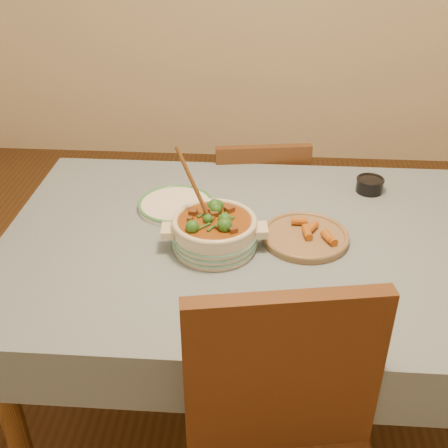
{
  "coord_description": "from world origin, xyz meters",
  "views": [
    {
      "loc": [
        -0.03,
        -1.49,
        1.73
      ],
      "look_at": [
        -0.13,
        -0.06,
        0.84
      ],
      "focal_mm": 45.0,
      "sensor_mm": 36.0,
      "label": 1
    }
  ],
  "objects_px": {
    "white_plate": "(176,205)",
    "chair_far": "(258,211)",
    "condiment_bowl": "(370,184)",
    "dining_table": "(265,262)",
    "stew_casserole": "(214,230)",
    "fried_plate": "(305,235)"
  },
  "relations": [
    {
      "from": "stew_casserole",
      "to": "condiment_bowl",
      "type": "relative_size",
      "value": 2.89
    },
    {
      "from": "fried_plate",
      "to": "chair_far",
      "type": "height_order",
      "value": "chair_far"
    },
    {
      "from": "white_plate",
      "to": "chair_far",
      "type": "distance_m",
      "value": 0.64
    },
    {
      "from": "dining_table",
      "to": "chair_far",
      "type": "bearing_deg",
      "value": 92.43
    },
    {
      "from": "condiment_bowl",
      "to": "fried_plate",
      "type": "height_order",
      "value": "condiment_bowl"
    },
    {
      "from": "dining_table",
      "to": "chair_far",
      "type": "xyz_separation_m",
      "value": [
        -0.03,
        0.66,
        -0.2
      ]
    },
    {
      "from": "dining_table",
      "to": "stew_casserole",
      "type": "bearing_deg",
      "value": -158.4
    },
    {
      "from": "chair_far",
      "to": "dining_table",
      "type": "bearing_deg",
      "value": 83.92
    },
    {
      "from": "fried_plate",
      "to": "chair_far",
      "type": "xyz_separation_m",
      "value": [
        -0.15,
        0.66,
        -0.31
      ]
    },
    {
      "from": "condiment_bowl",
      "to": "chair_far",
      "type": "bearing_deg",
      "value": 141.2
    },
    {
      "from": "dining_table",
      "to": "chair_far",
      "type": "relative_size",
      "value": 2.04
    },
    {
      "from": "white_plate",
      "to": "fried_plate",
      "type": "distance_m",
      "value": 0.47
    },
    {
      "from": "dining_table",
      "to": "white_plate",
      "type": "xyz_separation_m",
      "value": [
        -0.31,
        0.17,
        0.1
      ]
    },
    {
      "from": "dining_table",
      "to": "fried_plate",
      "type": "bearing_deg",
      "value": 0.37
    },
    {
      "from": "white_plate",
      "to": "fried_plate",
      "type": "bearing_deg",
      "value": -21.7
    },
    {
      "from": "white_plate",
      "to": "chair_far",
      "type": "bearing_deg",
      "value": 59.82
    },
    {
      "from": "fried_plate",
      "to": "stew_casserole",
      "type": "bearing_deg",
      "value": -167.3
    },
    {
      "from": "stew_casserole",
      "to": "white_plate",
      "type": "distance_m",
      "value": 0.29
    },
    {
      "from": "stew_casserole",
      "to": "condiment_bowl",
      "type": "distance_m",
      "value": 0.67
    },
    {
      "from": "chair_far",
      "to": "fried_plate",
      "type": "bearing_deg",
      "value": 94.33
    },
    {
      "from": "stew_casserole",
      "to": "white_plate",
      "type": "bearing_deg",
      "value": 123.21
    },
    {
      "from": "dining_table",
      "to": "condiment_bowl",
      "type": "bearing_deg",
      "value": 42.47
    }
  ]
}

